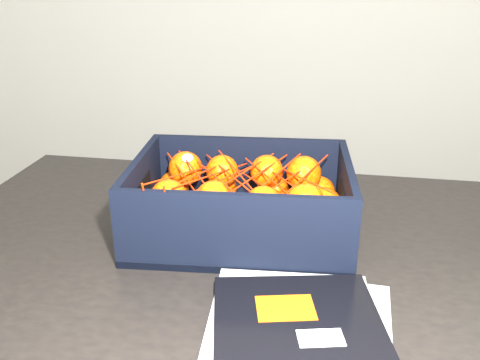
{
  "coord_description": "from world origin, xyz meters",
  "views": [
    {
      "loc": [
        0.24,
        -0.41,
        1.18
      ],
      "look_at": [
        0.17,
        0.37,
        0.86
      ],
      "focal_mm": 39.52,
      "sensor_mm": 36.0,
      "label": 1
    }
  ],
  "objects": [
    {
      "name": "clementine_heap",
      "position": [
        0.17,
        0.4,
        0.81
      ],
      "size": [
        0.34,
        0.25,
        0.11
      ],
      "color": "#FF4F05",
      "rests_on": "produce_crate"
    },
    {
      "name": "magazine_stack",
      "position": [
        0.27,
        0.11,
        0.76
      ],
      "size": [
        0.25,
        0.32,
        0.02
      ],
      "color": "silver",
      "rests_on": "table"
    },
    {
      "name": "table",
      "position": [
        0.23,
        0.3,
        0.65
      ],
      "size": [
        1.26,
        0.89,
        0.75
      ],
      "color": "black",
      "rests_on": "ground"
    },
    {
      "name": "produce_crate",
      "position": [
        0.17,
        0.4,
        0.79
      ],
      "size": [
        0.36,
        0.27,
        0.13
      ],
      "color": "brown",
      "rests_on": "table"
    },
    {
      "name": "mesh_net",
      "position": [
        0.16,
        0.39,
        0.85
      ],
      "size": [
        0.29,
        0.24,
        0.09
      ],
      "color": "red",
      "rests_on": "clementine_heap"
    }
  ]
}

